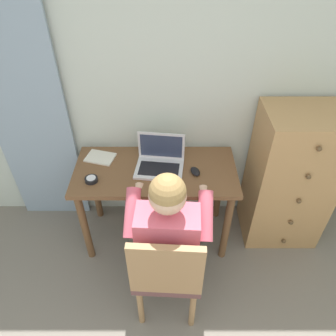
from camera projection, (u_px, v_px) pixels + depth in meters
wall_back at (184, 82)px, 2.26m from camera, size 4.80×0.05×2.50m
curtain_panel at (24, 107)px, 2.30m from camera, size 0.58×0.03×2.19m
desk at (155, 182)px, 2.41m from camera, size 1.18×0.55×0.74m
dresser at (288, 179)px, 2.48m from camera, size 0.59×0.48×1.17m
chair at (166, 270)px, 1.97m from camera, size 0.44×0.42×0.89m
person_seated at (168, 228)px, 1.99m from camera, size 0.55×0.60×1.21m
laptop at (159, 161)px, 2.32m from camera, size 0.37×0.29×0.24m
computer_mouse at (194, 171)px, 2.29m from camera, size 0.09×0.11×0.03m
desk_clock at (90, 180)px, 2.22m from camera, size 0.09×0.09×0.03m
notebook_pad at (99, 158)px, 2.42m from camera, size 0.24×0.20×0.01m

